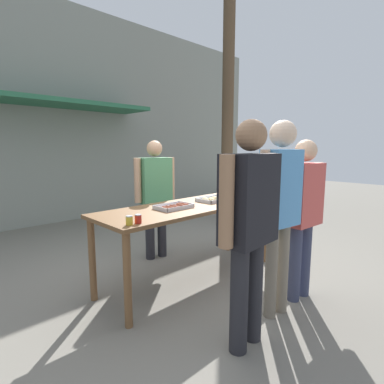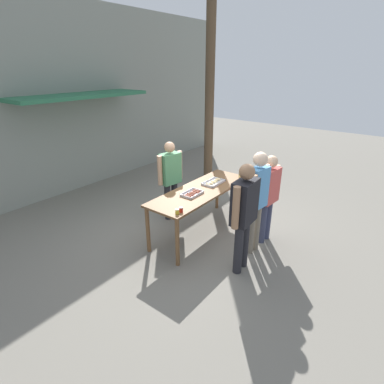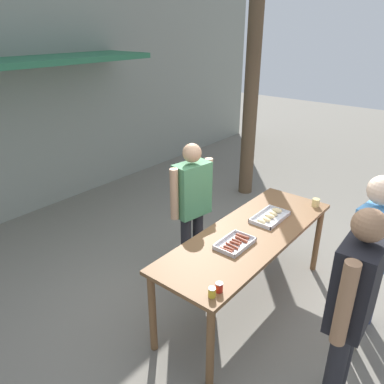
{
  "view_description": "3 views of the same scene",
  "coord_description": "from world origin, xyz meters",
  "px_view_note": "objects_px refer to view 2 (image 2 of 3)",
  "views": [
    {
      "loc": [
        -2.4,
        -2.48,
        1.58
      ],
      "look_at": [
        0.0,
        0.0,
        1.06
      ],
      "focal_mm": 28.0,
      "sensor_mm": 36.0,
      "label": 1
    },
    {
      "loc": [
        -4.21,
        -3.0,
        3.06
      ],
      "look_at": [
        -0.29,
        -0.01,
        0.96
      ],
      "focal_mm": 28.0,
      "sensor_mm": 36.0,
      "label": 2
    },
    {
      "loc": [
        -2.94,
        -1.65,
        2.86
      ],
      "look_at": [
        0.11,
        0.86,
        1.08
      ],
      "focal_mm": 35.0,
      "sensor_mm": 36.0,
      "label": 3
    }
  ],
  "objects_px": {
    "condiment_jar_ketchup": "(181,210)",
    "person_server_behind_table": "(170,174)",
    "condiment_jar_mustard": "(177,212)",
    "utility_pole": "(210,74)",
    "person_customer_holding_hotdog": "(244,210)",
    "person_customer_with_cup": "(268,192)",
    "beer_cup": "(241,175)",
    "food_tray_buns": "(213,182)",
    "person_customer_waiting_in_line": "(257,194)",
    "food_tray_sausages": "(192,194)"
  },
  "relations": [
    {
      "from": "person_server_behind_table",
      "to": "condiment_jar_ketchup",
      "type": "bearing_deg",
      "value": -123.03
    },
    {
      "from": "food_tray_sausages",
      "to": "person_server_behind_table",
      "type": "xyz_separation_m",
      "value": [
        0.4,
        0.87,
        0.07
      ]
    },
    {
      "from": "food_tray_buns",
      "to": "person_customer_holding_hotdog",
      "type": "relative_size",
      "value": 0.26
    },
    {
      "from": "condiment_jar_ketchup",
      "to": "person_customer_holding_hotdog",
      "type": "height_order",
      "value": "person_customer_holding_hotdog"
    },
    {
      "from": "food_tray_buns",
      "to": "person_customer_with_cup",
      "type": "distance_m",
      "value": 1.12
    },
    {
      "from": "condiment_jar_mustard",
      "to": "person_customer_waiting_in_line",
      "type": "height_order",
      "value": "person_customer_waiting_in_line"
    },
    {
      "from": "person_customer_with_cup",
      "to": "person_customer_waiting_in_line",
      "type": "distance_m",
      "value": 0.47
    },
    {
      "from": "condiment_jar_mustard",
      "to": "person_server_behind_table",
      "type": "bearing_deg",
      "value": 44.9
    },
    {
      "from": "beer_cup",
      "to": "condiment_jar_ketchup",
      "type": "bearing_deg",
      "value": -179.4
    },
    {
      "from": "condiment_jar_ketchup",
      "to": "person_server_behind_table",
      "type": "xyz_separation_m",
      "value": [
        1.06,
        1.15,
        0.04
      ]
    },
    {
      "from": "person_customer_holding_hotdog",
      "to": "person_customer_with_cup",
      "type": "relative_size",
      "value": 1.08
    },
    {
      "from": "beer_cup",
      "to": "person_server_behind_table",
      "type": "height_order",
      "value": "person_server_behind_table"
    },
    {
      "from": "beer_cup",
      "to": "person_customer_holding_hotdog",
      "type": "bearing_deg",
      "value": -149.81
    },
    {
      "from": "food_tray_sausages",
      "to": "food_tray_buns",
      "type": "distance_m",
      "value": 0.7
    },
    {
      "from": "food_tray_sausages",
      "to": "condiment_jar_mustard",
      "type": "height_order",
      "value": "condiment_jar_mustard"
    },
    {
      "from": "person_server_behind_table",
      "to": "person_customer_waiting_in_line",
      "type": "distance_m",
      "value": 1.98
    },
    {
      "from": "condiment_jar_mustard",
      "to": "person_customer_with_cup",
      "type": "relative_size",
      "value": 0.05
    },
    {
      "from": "food_tray_sausages",
      "to": "person_customer_with_cup",
      "type": "relative_size",
      "value": 0.24
    },
    {
      "from": "beer_cup",
      "to": "utility_pole",
      "type": "relative_size",
      "value": 0.02
    },
    {
      "from": "food_tray_sausages",
      "to": "utility_pole",
      "type": "xyz_separation_m",
      "value": [
        2.92,
        1.65,
        1.91
      ]
    },
    {
      "from": "condiment_jar_ketchup",
      "to": "person_customer_with_cup",
      "type": "relative_size",
      "value": 0.05
    },
    {
      "from": "person_customer_holding_hotdog",
      "to": "utility_pole",
      "type": "xyz_separation_m",
      "value": [
        3.19,
        2.83,
        1.78
      ]
    },
    {
      "from": "condiment_jar_mustard",
      "to": "utility_pole",
      "type": "bearing_deg",
      "value": 27.71
    },
    {
      "from": "utility_pole",
      "to": "food_tray_buns",
      "type": "bearing_deg",
      "value": -143.48
    },
    {
      "from": "condiment_jar_ketchup",
      "to": "person_customer_with_cup",
      "type": "bearing_deg",
      "value": -30.1
    },
    {
      "from": "beer_cup",
      "to": "person_customer_holding_hotdog",
      "type": "distance_m",
      "value": 1.83
    },
    {
      "from": "condiment_jar_mustard",
      "to": "person_server_behind_table",
      "type": "distance_m",
      "value": 1.62
    },
    {
      "from": "condiment_jar_ketchup",
      "to": "person_server_behind_table",
      "type": "distance_m",
      "value": 1.57
    },
    {
      "from": "food_tray_sausages",
      "to": "person_customer_waiting_in_line",
      "type": "xyz_separation_m",
      "value": [
        0.31,
        -1.11,
        0.18
      ]
    },
    {
      "from": "person_customer_holding_hotdog",
      "to": "person_customer_waiting_in_line",
      "type": "xyz_separation_m",
      "value": [
        0.58,
        0.07,
        0.05
      ]
    },
    {
      "from": "condiment_jar_ketchup",
      "to": "person_customer_holding_hotdog",
      "type": "bearing_deg",
      "value": -66.31
    },
    {
      "from": "food_tray_buns",
      "to": "condiment_jar_mustard",
      "type": "distance_m",
      "value": 1.47
    },
    {
      "from": "utility_pole",
      "to": "person_server_behind_table",
      "type": "bearing_deg",
      "value": -162.75
    },
    {
      "from": "condiment_jar_mustard",
      "to": "person_customer_holding_hotdog",
      "type": "distance_m",
      "value": 1.03
    },
    {
      "from": "food_tray_buns",
      "to": "person_customer_with_cup",
      "type": "bearing_deg",
      "value": -86.2
    },
    {
      "from": "food_tray_buns",
      "to": "person_customer_holding_hotdog",
      "type": "bearing_deg",
      "value": -129.13
    },
    {
      "from": "person_server_behind_table",
      "to": "person_customer_with_cup",
      "type": "bearing_deg",
      "value": -69.85
    },
    {
      "from": "person_server_behind_table",
      "to": "person_customer_waiting_in_line",
      "type": "bearing_deg",
      "value": -82.92
    },
    {
      "from": "person_customer_holding_hotdog",
      "to": "person_server_behind_table",
      "type": "bearing_deg",
      "value": -110.74
    },
    {
      "from": "person_customer_with_cup",
      "to": "person_customer_waiting_in_line",
      "type": "height_order",
      "value": "person_customer_waiting_in_line"
    },
    {
      "from": "condiment_jar_ketchup",
      "to": "utility_pole",
      "type": "relative_size",
      "value": 0.01
    },
    {
      "from": "beer_cup",
      "to": "person_customer_holding_hotdog",
      "type": "relative_size",
      "value": 0.05
    },
    {
      "from": "food_tray_sausages",
      "to": "utility_pole",
      "type": "height_order",
      "value": "utility_pole"
    },
    {
      "from": "person_customer_holding_hotdog",
      "to": "person_customer_with_cup",
      "type": "height_order",
      "value": "person_customer_holding_hotdog"
    },
    {
      "from": "person_server_behind_table",
      "to": "utility_pole",
      "type": "distance_m",
      "value": 3.22
    },
    {
      "from": "condiment_jar_mustard",
      "to": "beer_cup",
      "type": "distance_m",
      "value": 2.06
    },
    {
      "from": "food_tray_sausages",
      "to": "person_customer_holding_hotdog",
      "type": "xyz_separation_m",
      "value": [
        -0.27,
        -1.18,
        0.13
      ]
    },
    {
      "from": "person_server_behind_table",
      "to": "utility_pole",
      "type": "height_order",
      "value": "utility_pole"
    },
    {
      "from": "food_tray_buns",
      "to": "utility_pole",
      "type": "relative_size",
      "value": 0.08
    },
    {
      "from": "beer_cup",
      "to": "person_customer_holding_hotdog",
      "type": "height_order",
      "value": "person_customer_holding_hotdog"
    }
  ]
}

